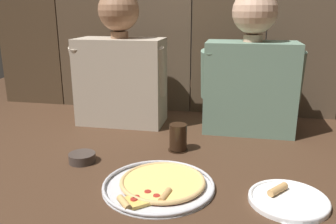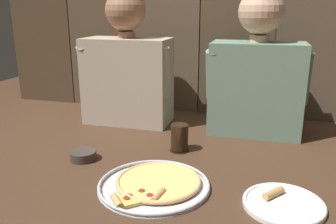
{
  "view_description": "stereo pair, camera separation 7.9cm",
  "coord_description": "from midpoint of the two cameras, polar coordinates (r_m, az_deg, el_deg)",
  "views": [
    {
      "loc": [
        0.24,
        -1.06,
        0.53
      ],
      "look_at": [
        0.01,
        0.1,
        0.18
      ],
      "focal_mm": 37.31,
      "sensor_mm": 36.0,
      "label": 1
    },
    {
      "loc": [
        0.31,
        -1.04,
        0.53
      ],
      "look_at": [
        0.01,
        0.1,
        0.18
      ],
      "focal_mm": 37.31,
      "sensor_mm": 36.0,
      "label": 2
    }
  ],
  "objects": [
    {
      "name": "pizza_tray",
      "position": [
        1.1,
        -3.43,
        -11.71
      ],
      "size": [
        0.35,
        0.35,
        0.03
      ],
      "color": "silver",
      "rests_on": "ground"
    },
    {
      "name": "diner_right",
      "position": [
        1.55,
        12.0,
        7.05
      ],
      "size": [
        0.43,
        0.21,
        0.62
      ],
      "color": "slate",
      "rests_on": "ground"
    },
    {
      "name": "diner_left",
      "position": [
        1.65,
        -9.12,
        7.69
      ],
      "size": [
        0.44,
        0.21,
        0.62
      ],
      "color": "#B2A38E",
      "rests_on": "ground"
    },
    {
      "name": "drinking_glass",
      "position": [
        1.35,
        -0.01,
        -4.23
      ],
      "size": [
        0.08,
        0.08,
        0.11
      ],
      "color": "black",
      "rests_on": "ground"
    },
    {
      "name": "dipping_bowl",
      "position": [
        1.31,
        -15.55,
        -7.15
      ],
      "size": [
        0.1,
        0.1,
        0.03
      ],
      "color": "#3D332D",
      "rests_on": "ground"
    },
    {
      "name": "ground_plane",
      "position": [
        1.21,
        -3.11,
        -9.57
      ],
      "size": [
        3.2,
        3.2,
        0.0
      ],
      "primitive_type": "plane",
      "color": "#422B1C"
    },
    {
      "name": "dinner_plate",
      "position": [
        1.06,
        16.99,
        -13.52
      ],
      "size": [
        0.22,
        0.22,
        0.03
      ],
      "color": "white",
      "rests_on": "ground"
    }
  ]
}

